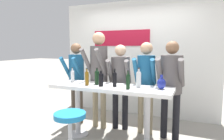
{
  "coord_description": "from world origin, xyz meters",
  "views": [
    {
      "loc": [
        1.28,
        -2.94,
        1.56
      ],
      "look_at": [
        0.0,
        0.09,
        1.19
      ],
      "focal_mm": 32.0,
      "sensor_mm": 36.0,
      "label": 1
    }
  ],
  "objects": [
    {
      "name": "person_center_right",
      "position": [
        0.91,
        0.48,
        1.04
      ],
      "size": [
        0.44,
        0.54,
        1.67
      ],
      "rotation": [
        0.0,
        0.0,
        -0.03
      ],
      "color": "black",
      "rests_on": "ground_plane"
    },
    {
      "name": "wine_bottle_3",
      "position": [
        -0.12,
        -0.09,
        1.06
      ],
      "size": [
        0.08,
        0.08,
        0.26
      ],
      "color": "black",
      "rests_on": "tasting_table"
    },
    {
      "name": "person_far_left",
      "position": [
        -0.97,
        0.51,
        1.04
      ],
      "size": [
        0.38,
        0.5,
        1.65
      ],
      "rotation": [
        0.0,
        0.0,
        -0.03
      ],
      "color": "#473D33",
      "rests_on": "ground_plane"
    },
    {
      "name": "wine_bottle_0",
      "position": [
        -0.36,
        -0.11,
        1.07
      ],
      "size": [
        0.06,
        0.06,
        0.29
      ],
      "color": "brown",
      "rests_on": "tasting_table"
    },
    {
      "name": "wine_bottle_1",
      "position": [
        -0.76,
        0.06,
        1.06
      ],
      "size": [
        0.07,
        0.07,
        0.26
      ],
      "color": "#B7BCC1",
      "rests_on": "tasting_table"
    },
    {
      "name": "tasting_table",
      "position": [
        0.0,
        0.0,
        0.78
      ],
      "size": [
        2.01,
        0.59,
        0.94
      ],
      "color": "white",
      "rests_on": "ground_plane"
    },
    {
      "name": "decorative_vase",
      "position": [
        0.82,
        0.04,
        1.03
      ],
      "size": [
        0.13,
        0.13,
        0.22
      ],
      "color": "navy",
      "rests_on": "tasting_table"
    },
    {
      "name": "back_wall",
      "position": [
        -0.0,
        1.56,
        1.32
      ],
      "size": [
        3.61,
        0.12,
        2.62
      ],
      "color": "silver",
      "rests_on": "ground_plane"
    },
    {
      "name": "person_center_left",
      "position": [
        -0.02,
        0.55,
        1.0
      ],
      "size": [
        0.47,
        0.56,
        1.62
      ],
      "rotation": [
        0.0,
        0.0,
        0.16
      ],
      "color": "black",
      "rests_on": "ground_plane"
    },
    {
      "name": "person_left",
      "position": [
        -0.43,
        0.45,
        1.17
      ],
      "size": [
        0.42,
        0.57,
        1.85
      ],
      "rotation": [
        0.0,
        0.0,
        -0.08
      ],
      "color": "gray",
      "rests_on": "ground_plane"
    },
    {
      "name": "bar_stool",
      "position": [
        -0.29,
        -0.72,
        0.45
      ],
      "size": [
        0.46,
        0.46,
        0.67
      ],
      "color": "#B2B2B7",
      "rests_on": "ground_plane"
    },
    {
      "name": "wine_bottle_5",
      "position": [
        0.47,
        0.05,
        1.09
      ],
      "size": [
        0.08,
        0.08,
        0.31
      ],
      "color": "#B7BCC1",
      "rests_on": "tasting_table"
    },
    {
      "name": "wine_bottle_2",
      "position": [
        0.09,
        -0.03,
        1.07
      ],
      "size": [
        0.06,
        0.06,
        0.29
      ],
      "color": "black",
      "rests_on": "tasting_table"
    },
    {
      "name": "person_center",
      "position": [
        0.47,
        0.52,
        1.04
      ],
      "size": [
        0.39,
        0.51,
        1.66
      ],
      "rotation": [
        0.0,
        0.0,
        0.06
      ],
      "color": "gray",
      "rests_on": "ground_plane"
    },
    {
      "name": "wine_bottle_4",
      "position": [
        -0.25,
        0.02,
        1.08
      ],
      "size": [
        0.08,
        0.08,
        0.29
      ],
      "color": "black",
      "rests_on": "tasting_table"
    },
    {
      "name": "wine_bottle_6",
      "position": [
        0.35,
        -0.13,
        1.07
      ],
      "size": [
        0.06,
        0.06,
        0.28
      ],
      "color": "black",
      "rests_on": "tasting_table"
    }
  ]
}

